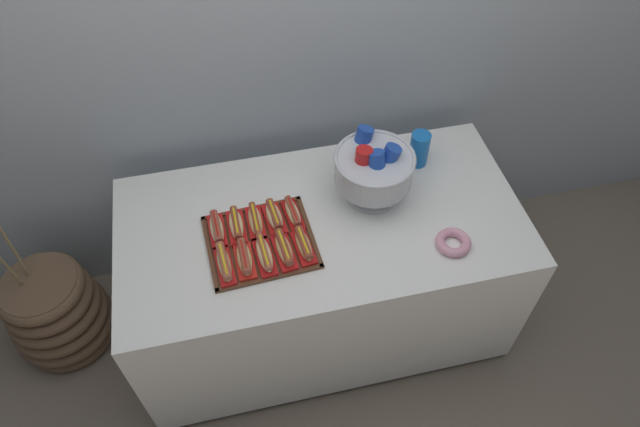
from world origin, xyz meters
The scene contains 18 objects.
ground_plane centered at (0.00, 0.00, 0.00)m, with size 10.00×10.00×0.00m, color #7A6B5B.
back_wall centered at (0.00, 0.55, 1.30)m, with size 6.00×0.10×2.60m, color #9EA8B2.
buffet_table centered at (0.00, 0.00, 0.41)m, with size 1.62×0.82×0.77m.
floor_vase centered at (-1.21, 0.18, 0.22)m, with size 0.45×0.45×0.99m.
serving_tray centered at (-0.25, -0.06, 0.78)m, with size 0.42×0.38×0.01m.
hot_dog_0 centered at (-0.40, -0.15, 0.81)m, with size 0.07×0.18×0.06m.
hot_dog_1 centered at (-0.32, -0.15, 0.81)m, with size 0.07×0.17×0.06m.
hot_dog_2 centered at (-0.25, -0.14, 0.81)m, with size 0.08×0.19×0.06m.
hot_dog_3 centered at (-0.17, -0.14, 0.81)m, with size 0.08×0.18×0.06m.
hot_dog_4 centered at (-0.10, -0.13, 0.81)m, with size 0.08×0.17×0.06m.
hot_dog_5 centered at (-0.41, 0.02, 0.81)m, with size 0.07×0.17×0.06m.
hot_dog_6 centered at (-0.33, 0.02, 0.81)m, with size 0.07×0.17×0.06m.
hot_dog_7 centered at (-0.26, 0.02, 0.81)m, with size 0.06×0.17×0.05m.
hot_dog_8 centered at (-0.18, 0.03, 0.81)m, with size 0.08×0.17×0.06m.
hot_dog_9 centered at (-0.11, 0.03, 0.81)m, with size 0.07×0.17×0.06m.
punch_bowl centered at (0.23, 0.08, 0.93)m, with size 0.32×0.32×0.28m.
cup_stack centered at (0.47, 0.22, 0.85)m, with size 0.08×0.08×0.16m.
donut centered at (0.46, -0.23, 0.79)m, with size 0.14×0.14×0.04m.
Camera 1 is at (-0.32, -1.38, 2.51)m, focal length 31.76 mm.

